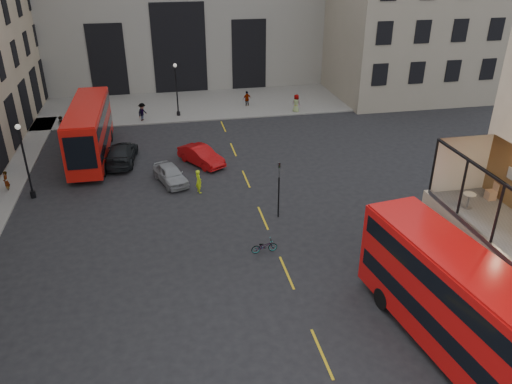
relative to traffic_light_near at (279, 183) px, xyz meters
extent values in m
plane|color=black|center=(1.00, -12.00, -2.42)|extent=(140.00, 140.00, 0.00)
cube|color=black|center=(5.98, -12.00, -0.42)|extent=(0.08, 9.20, 3.00)
cube|color=beige|center=(7.50, -7.00, 3.62)|extent=(3.00, 0.04, 2.90)
cube|color=slate|center=(6.00, -12.00, 2.28)|extent=(0.12, 10.00, 0.18)
cube|color=black|center=(6.00, -12.00, 5.03)|extent=(0.12, 10.00, 0.10)
cube|color=beige|center=(8.92, -8.80, 3.78)|extent=(0.04, 0.45, 0.55)
cube|color=#C3AF92|center=(7.50, -12.00, -0.17)|extent=(3.00, 11.00, 4.50)
cube|color=gray|center=(-4.00, 36.00, 6.58)|extent=(34.00, 10.00, 18.00)
cube|color=black|center=(-4.00, 30.96, 2.58)|extent=(6.00, 0.12, 10.00)
cube|color=black|center=(-12.00, 30.96, 1.58)|extent=(4.00, 0.12, 8.00)
cube|color=black|center=(4.00, 30.96, 1.58)|extent=(4.00, 0.12, 8.00)
cube|color=gray|center=(21.00, 28.00, 7.58)|extent=(16.00, 18.00, 20.00)
cube|color=slate|center=(-5.00, 26.00, -2.36)|extent=(40.00, 12.00, 0.12)
cylinder|color=black|center=(0.00, 0.00, -1.02)|extent=(0.10, 0.10, 2.80)
imported|color=black|center=(0.00, 0.00, 0.88)|extent=(0.16, 0.20, 1.00)
cylinder|color=black|center=(-14.00, 16.00, -1.02)|extent=(0.10, 0.10, 2.80)
imported|color=black|center=(-14.00, 16.00, 0.88)|extent=(0.16, 0.20, 1.00)
cylinder|color=black|center=(-16.00, 6.00, 0.08)|extent=(0.14, 0.14, 5.00)
cylinder|color=black|center=(-16.00, 6.00, -2.17)|extent=(0.36, 0.36, 0.50)
sphere|color=silver|center=(-16.00, 6.00, 2.73)|extent=(0.36, 0.36, 0.36)
cylinder|color=black|center=(-5.00, 22.00, 0.08)|extent=(0.14, 0.14, 5.00)
cylinder|color=black|center=(-5.00, 22.00, -2.17)|extent=(0.36, 0.36, 0.50)
sphere|color=silver|center=(-5.00, 22.00, 2.73)|extent=(0.36, 0.36, 0.36)
cube|color=red|center=(4.50, -13.24, 0.09)|extent=(4.26, 12.01, 4.17)
cube|color=black|center=(4.50, -13.24, -0.50)|extent=(4.21, 11.38, 0.86)
cube|color=black|center=(4.50, -13.24, 1.37)|extent=(4.21, 11.38, 0.86)
cube|color=red|center=(4.50, -13.24, 2.20)|extent=(4.12, 11.77, 0.13)
cylinder|color=black|center=(2.78, -9.68, -1.89)|extent=(0.44, 1.10, 1.07)
cylinder|color=black|center=(5.19, -9.34, -1.89)|extent=(0.44, 1.10, 1.07)
cube|color=red|center=(-12.51, 12.56, -0.04)|extent=(2.69, 11.18, 3.95)
cube|color=black|center=(-12.51, 12.56, -0.60)|extent=(2.73, 10.57, 0.81)
cube|color=black|center=(-12.51, 12.56, 1.17)|extent=(2.73, 10.57, 0.81)
cube|color=red|center=(-12.51, 12.56, 1.96)|extent=(2.59, 10.95, 0.12)
cylinder|color=black|center=(-13.61, 16.14, -1.92)|extent=(0.30, 1.02, 1.01)
cylinder|color=black|center=(-11.32, 16.11, -1.92)|extent=(0.30, 1.02, 1.01)
cylinder|color=black|center=(-13.72, 8.68, -1.92)|extent=(0.30, 1.02, 1.01)
cylinder|color=black|center=(-11.43, 8.64, -1.92)|extent=(0.30, 1.02, 1.01)
imported|color=gray|center=(-6.52, 6.51, -1.75)|extent=(2.79, 4.29, 1.36)
imported|color=#A40A0B|center=(-3.98, 9.46, -1.70)|extent=(3.65, 4.54, 1.45)
imported|color=black|center=(-10.19, 11.06, -1.65)|extent=(2.71, 5.53, 1.55)
imported|color=gray|center=(-1.76, -3.83, -2.03)|extent=(1.55, 0.62, 0.80)
imported|color=#BDE117|center=(-4.65, 4.51, -1.57)|extent=(0.59, 0.72, 1.72)
imported|color=gray|center=(-15.65, 18.54, -1.52)|extent=(1.08, 0.99, 1.81)
imported|color=gray|center=(-8.51, 21.06, -1.49)|extent=(1.25, 1.39, 1.86)
imported|color=gray|center=(2.41, 23.84, -1.57)|extent=(1.08, 0.69, 1.71)
imported|color=gray|center=(7.03, 20.93, -1.48)|extent=(1.08, 1.07, 1.88)
imported|color=gray|center=(-17.94, 7.38, -1.66)|extent=(0.42, 0.59, 1.53)
cylinder|color=beige|center=(6.99, -8.77, 2.88)|extent=(0.58, 0.58, 0.04)
cylinder|color=slate|center=(6.99, -8.77, 2.53)|extent=(0.08, 0.08, 0.68)
cylinder|color=slate|center=(6.99, -8.77, 2.19)|extent=(0.43, 0.43, 0.03)
cube|color=tan|center=(8.57, -8.22, 2.40)|extent=(0.44, 0.44, 0.46)
cube|color=tan|center=(8.76, -8.23, 2.83)|extent=(0.05, 0.43, 0.40)
camera|label=1|loc=(-6.98, -27.16, 13.49)|focal=35.00mm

